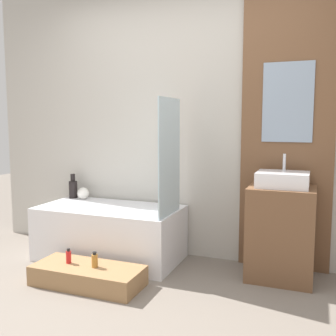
{
  "coord_description": "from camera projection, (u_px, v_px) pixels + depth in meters",
  "views": [
    {
      "loc": [
        1.19,
        -1.96,
        1.28
      ],
      "look_at": [
        0.16,
        0.71,
        0.95
      ],
      "focal_mm": 42.0,
      "sensor_mm": 36.0,
      "label": 1
    }
  ],
  "objects": [
    {
      "name": "wall_tiled_back",
      "position": [
        185.0,
        120.0,
        3.7
      ],
      "size": [
        4.2,
        0.06,
        2.6
      ],
      "primitive_type": "cube",
      "color": "#B7B2A8",
      "rests_on": "ground_plane"
    },
    {
      "name": "bottle_soap_primary",
      "position": [
        69.0,
        257.0,
        3.14
      ],
      "size": [
        0.04,
        0.04,
        0.12
      ],
      "color": "red",
      "rests_on": "wooden_step_bench"
    },
    {
      "name": "vanity_cabinet",
      "position": [
        281.0,
        233.0,
        3.21
      ],
      "size": [
        0.52,
        0.45,
        0.76
      ],
      "primitive_type": "cube",
      "color": "brown",
      "rests_on": "ground_plane"
    },
    {
      "name": "sink",
      "position": [
        283.0,
        179.0,
        3.15
      ],
      "size": [
        0.4,
        0.34,
        0.26
      ],
      "color": "white",
      "rests_on": "vanity_cabinet"
    },
    {
      "name": "bathtub",
      "position": [
        110.0,
        232.0,
        3.68
      ],
      "size": [
        1.32,
        0.68,
        0.5
      ],
      "color": "white",
      "rests_on": "ground_plane"
    },
    {
      "name": "ground_plane",
      "position": [
        101.0,
        333.0,
        2.39
      ],
      "size": [
        12.0,
        12.0,
        0.0
      ],
      "primitive_type": "plane",
      "color": "slate"
    },
    {
      "name": "vase_round_light",
      "position": [
        83.0,
        193.0,
        4.02
      ],
      "size": [
        0.12,
        0.12,
        0.12
      ],
      "primitive_type": "sphere",
      "color": "silver",
      "rests_on": "bathtub"
    },
    {
      "name": "wall_wood_accent",
      "position": [
        287.0,
        119.0,
        3.32
      ],
      "size": [
        0.77,
        0.04,
        2.6
      ],
      "color": "brown",
      "rests_on": "ground_plane"
    },
    {
      "name": "vase_tall_dark",
      "position": [
        73.0,
        188.0,
        4.08
      ],
      "size": [
        0.08,
        0.08,
        0.25
      ],
      "color": "black",
      "rests_on": "bathtub"
    },
    {
      "name": "wooden_step_bench",
      "position": [
        88.0,
        275.0,
        3.1
      ],
      "size": [
        0.88,
        0.38,
        0.16
      ],
      "primitive_type": "cube",
      "color": "#997047",
      "rests_on": "ground_plane"
    },
    {
      "name": "glass_shower_screen",
      "position": [
        169.0,
        157.0,
        3.3
      ],
      "size": [
        0.01,
        0.48,
        0.99
      ],
      "primitive_type": "cube",
      "color": "silver",
      "rests_on": "bathtub"
    },
    {
      "name": "bottle_soap_secondary",
      "position": [
        95.0,
        260.0,
        3.06
      ],
      "size": [
        0.05,
        0.05,
        0.12
      ],
      "color": "#B2752D",
      "rests_on": "wooden_step_bench"
    }
  ]
}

